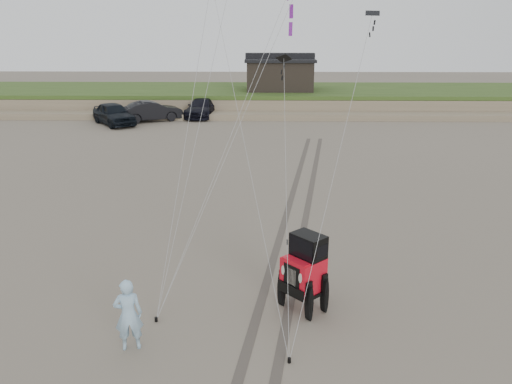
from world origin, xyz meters
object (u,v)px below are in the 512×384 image
truck_a (114,114)px  man (128,315)px  cabin (280,73)px  truck_b (152,111)px  jeep (303,280)px  truck_c (202,108)px

truck_a → man: man is taller
cabin → truck_b: size_ratio=1.30×
truck_b → cabin: bearing=-81.0°
cabin → jeep: 36.19m
truck_b → truck_c: size_ratio=0.92×
truck_c → man: size_ratio=3.01×
truck_b → jeep: jeep is taller
cabin → man: bearing=-96.6°
truck_c → jeep: size_ratio=1.19×
truck_a → truck_b: (2.63, 1.63, -0.05)m
cabin → man: (-4.39, -37.93, -2.34)m
cabin → truck_b: cabin is taller
truck_b → man: size_ratio=2.75×
cabin → truck_c: bearing=-142.0°
truck_b → jeep: 30.43m
truck_c → jeep: jeep is taller
cabin → truck_a: (-13.19, -9.12, -2.38)m
man → jeep: bearing=-169.8°
man → truck_a: bearing=-86.6°
truck_c → man: 32.76m
truck_c → jeep: 31.53m
truck_c → cabin: bearing=44.3°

